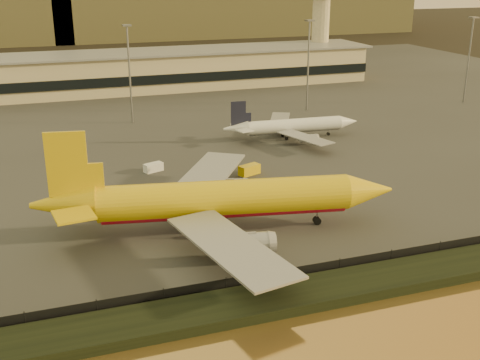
{
  "coord_description": "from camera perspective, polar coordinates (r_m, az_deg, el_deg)",
  "views": [
    {
      "loc": [
        -34.37,
        -76.66,
        39.27
      ],
      "look_at": [
        -3.42,
        12.0,
        5.95
      ],
      "focal_mm": 45.0,
      "sensor_mm": 36.0,
      "label": 1
    }
  ],
  "objects": [
    {
      "name": "white_narrowbody_jet",
      "position": [
        145.77,
        4.95,
        5.1
      ],
      "size": [
        34.01,
        33.12,
        9.77
      ],
      "rotation": [
        0.0,
        0.0,
        -0.07
      ],
      "color": "silver",
      "rests_on": "tarmac"
    },
    {
      "name": "terminal_building",
      "position": [
        205.85,
        -13.66,
        9.76
      ],
      "size": [
        202.0,
        25.0,
        12.6
      ],
      "color": "tan",
      "rests_on": "tarmac"
    },
    {
      "name": "perimeter_fence",
      "position": [
        81.7,
        8.16,
        -8.37
      ],
      "size": [
        300.0,
        0.05,
        2.2
      ],
      "primitive_type": "cube",
      "color": "black",
      "rests_on": "tarmac"
    },
    {
      "name": "ground",
      "position": [
        92.74,
        4.46,
        -5.58
      ],
      "size": [
        900.0,
        900.0,
        0.0
      ],
      "primitive_type": "plane",
      "color": "black",
      "rests_on": "ground"
    },
    {
      "name": "control_tower",
      "position": [
        233.08,
        7.68,
        15.04
      ],
      "size": [
        11.2,
        11.2,
        35.5
      ],
      "color": "tan",
      "rests_on": "tarmac"
    },
    {
      "name": "dhl_cargo_jet",
      "position": [
        93.08,
        -2.05,
        -1.93
      ],
      "size": [
        56.19,
        54.26,
        16.84
      ],
      "rotation": [
        0.0,
        0.0,
        -0.19
      ],
      "color": "#DDB20B",
      "rests_on": "tarmac"
    },
    {
      "name": "apron_light_masts",
      "position": [
        161.23,
        -1.22,
        11.13
      ],
      "size": [
        152.2,
        12.2,
        25.4
      ],
      "color": "slate",
      "rests_on": "tarmac"
    },
    {
      "name": "gse_vehicle_white",
      "position": [
        122.8,
        -8.21,
        1.2
      ],
      "size": [
        4.18,
        2.95,
        1.72
      ],
      "primitive_type": "cube",
      "rotation": [
        0.0,
        0.0,
        0.36
      ],
      "color": "silver",
      "rests_on": "tarmac"
    },
    {
      "name": "gse_vehicle_yellow",
      "position": [
        119.71,
        0.89,
        0.98
      ],
      "size": [
        4.76,
        3.37,
        1.96
      ],
      "primitive_type": "cube",
      "rotation": [
        0.0,
        0.0,
        0.36
      ],
      "color": "#DDB20B",
      "rests_on": "tarmac"
    },
    {
      "name": "embankment",
      "position": [
        78.92,
        9.47,
        -10.02
      ],
      "size": [
        320.0,
        7.0,
        1.4
      ],
      "primitive_type": "cube",
      "color": "black",
      "rests_on": "ground"
    },
    {
      "name": "tarmac",
      "position": [
        179.4,
        -7.78,
        6.74
      ],
      "size": [
        320.0,
        220.0,
        0.2
      ],
      "primitive_type": "cube",
      "color": "#2D2D2D",
      "rests_on": "ground"
    }
  ]
}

